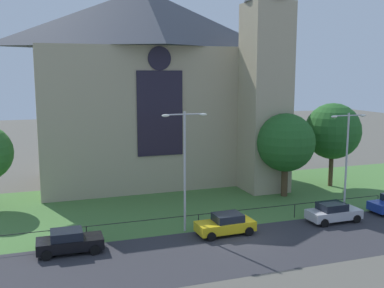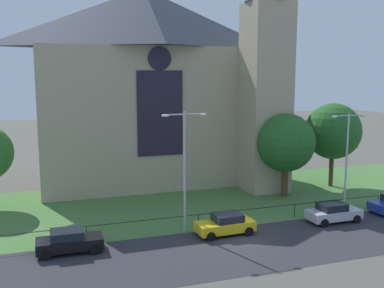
{
  "view_description": "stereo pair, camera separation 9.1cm",
  "coord_description": "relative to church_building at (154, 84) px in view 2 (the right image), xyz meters",
  "views": [
    {
      "loc": [
        -13.38,
        -28.3,
        11.6
      ],
      "look_at": [
        -0.91,
        8.0,
        5.52
      ],
      "focal_mm": 42.86,
      "sensor_mm": 36.0,
      "label": 1
    },
    {
      "loc": [
        -13.29,
        -28.33,
        11.6
      ],
      "look_at": [
        -0.91,
        8.0,
        5.52
      ],
      "focal_mm": 42.86,
      "sensor_mm": 36.0,
      "label": 2
    }
  ],
  "objects": [
    {
      "name": "ground",
      "position": [
        1.51,
        -8.7,
        -10.27
      ],
      "size": [
        160.0,
        160.0,
        0.0
      ],
      "primitive_type": "plane",
      "color": "#56544C"
    },
    {
      "name": "road_asphalt",
      "position": [
        1.51,
        -20.7,
        -10.27
      ],
      "size": [
        120.0,
        8.0,
        0.01
      ],
      "primitive_type": "cube",
      "color": "#2D2D33",
      "rests_on": "ground"
    },
    {
      "name": "grass_verge",
      "position": [
        1.51,
        -10.7,
        -10.27
      ],
      "size": [
        120.0,
        20.0,
        0.01
      ],
      "primitive_type": "cube",
      "color": "#477538",
      "rests_on": "ground"
    },
    {
      "name": "church_building",
      "position": [
        0.0,
        0.0,
        0.0
      ],
      "size": [
        23.2,
        16.2,
        26.0
      ],
      "color": "tan",
      "rests_on": "ground"
    },
    {
      "name": "iron_railing",
      "position": [
        -0.77,
        -16.2,
        -9.29
      ],
      "size": [
        32.81,
        0.07,
        1.13
      ],
      "color": "black",
      "rests_on": "ground"
    },
    {
      "name": "tree_right_far",
      "position": [
        16.44,
        -8.31,
        -4.62
      ],
      "size": [
        5.65,
        5.65,
        8.5
      ],
      "color": "#4C3823",
      "rests_on": "ground"
    },
    {
      "name": "tree_right_near",
      "position": [
        9.98,
        -10.16,
        -5.19
      ],
      "size": [
        5.43,
        5.43,
        7.82
      ],
      "color": "#4C3823",
      "rests_on": "ground"
    },
    {
      "name": "streetlamp_near",
      "position": [
        -1.88,
        -16.3,
        -4.72
      ],
      "size": [
        3.37,
        0.26,
        8.81
      ],
      "color": "#B2B2B7",
      "rests_on": "ground"
    },
    {
      "name": "streetlamp_far",
      "position": [
        12.07,
        -16.3,
        -5.0
      ],
      "size": [
        3.37,
        0.26,
        8.3
      ],
      "color": "#B2B2B7",
      "rests_on": "ground"
    },
    {
      "name": "parked_car_black",
      "position": [
        -10.21,
        -17.74,
        -9.53
      ],
      "size": [
        4.23,
        2.09,
        1.51
      ],
      "rotation": [
        0.0,
        0.0,
        -0.02
      ],
      "color": "black",
      "rests_on": "ground"
    },
    {
      "name": "parked_car_yellow",
      "position": [
        0.7,
        -17.88,
        -9.53
      ],
      "size": [
        4.26,
        2.15,
        1.51
      ],
      "rotation": [
        0.0,
        0.0,
        3.18
      ],
      "color": "gold",
      "rests_on": "ground"
    },
    {
      "name": "parked_car_silver",
      "position": [
        9.75,
        -18.02,
        -9.53
      ],
      "size": [
        4.21,
        2.04,
        1.51
      ],
      "rotation": [
        0.0,
        0.0,
        0.01
      ],
      "color": "#B7B7BC",
      "rests_on": "ground"
    }
  ]
}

